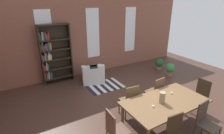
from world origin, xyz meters
TOP-DOWN VIEW (x-y plane):
  - ground_plane at (0.00, 0.00)m, footprint 10.39×10.39m
  - back_wall_brick at (0.00, 3.86)m, footprint 8.99×0.12m
  - window_pane_0 at (-1.86, 3.79)m, footprint 0.55×0.02m
  - window_pane_1 at (0.00, 3.79)m, footprint 0.55×0.02m
  - window_pane_2 at (1.86, 3.79)m, footprint 0.55×0.02m
  - dining_table at (-0.08, -0.36)m, footprint 2.00×1.09m
  - vase_on_table at (-0.20, -0.36)m, footprint 0.14×0.14m
  - tealight_candle_0 at (0.31, -0.19)m, footprint 0.04×0.04m
  - tealight_candle_1 at (-0.50, -0.40)m, footprint 0.04×0.04m
  - dining_chair_far_left at (-0.54, 0.41)m, footprint 0.44×0.44m
  - dining_chair_head_left at (-1.45, -0.36)m, footprint 0.42×0.42m
  - dining_chair_head_right at (1.29, -0.36)m, footprint 0.41×0.41m
  - dining_chair_near_right at (0.36, -1.13)m, footprint 0.43×0.43m
  - dining_chair_far_right at (0.38, 0.41)m, footprint 0.43×0.43m
  - bookshelf_tall at (-1.69, 3.62)m, footprint 1.11×0.29m
  - armchair_white at (-0.47, 2.90)m, footprint 1.00×1.00m
  - potted_plant_by_shelf at (2.49, 1.77)m, footprint 0.38×0.38m
  - potted_plant_corner at (2.68, 2.57)m, footprint 0.38×0.38m
  - striped_rug at (-0.27, 2.34)m, footprint 1.28×0.95m

SIDE VIEW (x-z plane):
  - ground_plane at x=0.00m, z-range 0.00..0.00m
  - striped_rug at x=-0.27m, z-range 0.00..0.01m
  - potted_plant_corner at x=2.68m, z-range 0.01..0.50m
  - armchair_white at x=-0.47m, z-range -0.10..0.65m
  - potted_plant_by_shelf at x=2.49m, z-range 0.05..0.59m
  - dining_chair_far_left at x=-0.54m, z-range 0.04..0.99m
  - dining_chair_head_left at x=-1.45m, z-range 0.04..0.99m
  - dining_chair_head_right at x=1.29m, z-range 0.04..0.99m
  - dining_chair_near_right at x=0.36m, z-range 0.04..0.99m
  - dining_chair_far_right at x=0.38m, z-range 0.04..0.99m
  - dining_table at x=-0.08m, z-range 0.30..1.05m
  - tealight_candle_1 at x=-0.50m, z-range 0.75..0.79m
  - tealight_candle_0 at x=0.31m, z-range 0.75..0.79m
  - vase_on_table at x=-0.20m, z-range 0.75..1.01m
  - bookshelf_tall at x=-1.69m, z-range 0.02..2.21m
  - back_wall_brick at x=0.00m, z-range 0.00..3.05m
  - window_pane_0 at x=-1.86m, z-range 0.69..2.67m
  - window_pane_1 at x=0.00m, z-range 0.69..2.67m
  - window_pane_2 at x=1.86m, z-range 0.69..2.67m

